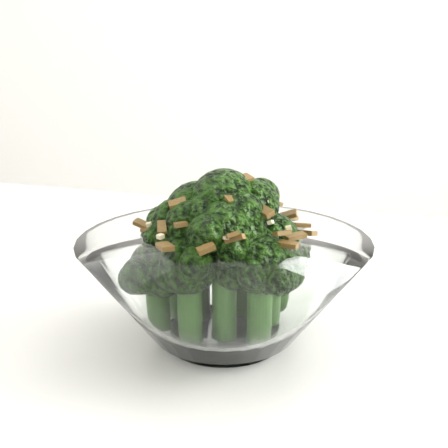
{
  "coord_description": "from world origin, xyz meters",
  "views": [
    {
      "loc": [
        -0.1,
        -0.48,
        0.95
      ],
      "look_at": [
        -0.1,
        -0.08,
        0.83
      ],
      "focal_mm": 50.0,
      "sensor_mm": 36.0,
      "label": 1
    }
  ],
  "objects": [
    {
      "name": "broccoli_dish",
      "position": [
        -0.1,
        -0.08,
        0.8
      ],
      "size": [
        0.19,
        0.19,
        0.12
      ],
      "color": "white",
      "rests_on": "table"
    }
  ]
}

